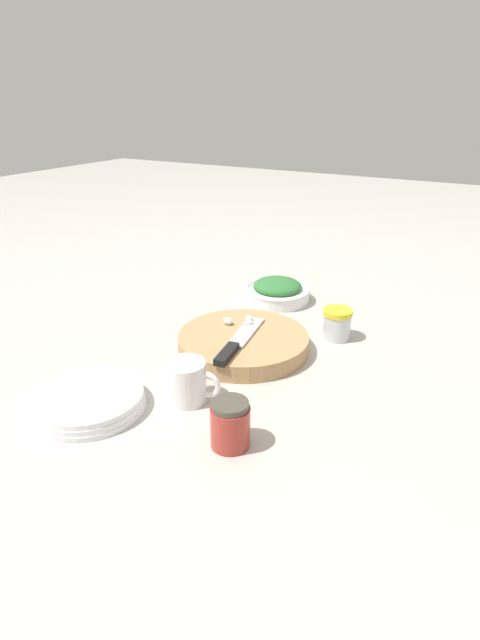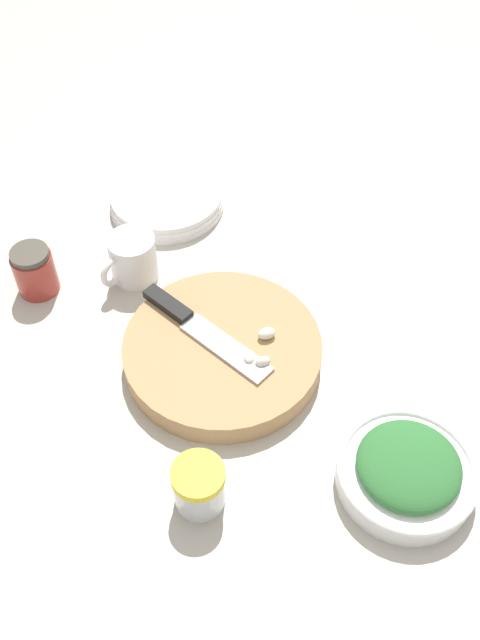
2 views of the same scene
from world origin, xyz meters
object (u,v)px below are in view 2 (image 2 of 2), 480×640
object	(u,v)px
coffee_mug	(132,259)
plate_stack	(167,199)
honey_jar	(35,271)
spice_jar	(199,486)
garlic_cloves	(261,347)
chef_knife	(197,326)
cutting_board	(222,352)
herb_bowl	(407,471)

from	to	relation	value
coffee_mug	plate_stack	distance (m)	0.17
honey_jar	coffee_mug	bearing A→B (deg)	61.79
spice_jar	garlic_cloves	bearing A→B (deg)	120.53
chef_knife	coffee_mug	world-z (taller)	coffee_mug
cutting_board	garlic_cloves	xyz separation A→B (m)	(0.04, 0.03, 0.03)
garlic_cloves	plate_stack	bearing A→B (deg)	165.51
chef_knife	coffee_mug	xyz separation A→B (m)	(-0.17, 0.00, -0.00)
coffee_mug	honey_jar	bearing A→B (deg)	-118.21
chef_knife	honey_jar	bearing A→B (deg)	-71.75
herb_bowl	spice_jar	distance (m)	0.25
herb_bowl	plate_stack	size ratio (longest dim) A/B	0.89
garlic_cloves	herb_bowl	xyz separation A→B (m)	(0.24, 0.03, -0.02)
spice_jar	chef_knife	bearing A→B (deg)	144.11
garlic_cloves	coffee_mug	xyz separation A→B (m)	(-0.25, -0.04, -0.01)
garlic_cloves	honey_jar	size ratio (longest dim) A/B	0.91
spice_jar	cutting_board	bearing A→B (deg)	135.01
plate_stack	cutting_board	bearing A→B (deg)	-21.70
coffee_mug	honey_jar	distance (m)	0.14
honey_jar	garlic_cloves	bearing A→B (deg)	27.37
cutting_board	chef_knife	distance (m)	0.05
coffee_mug	honey_jar	size ratio (longest dim) A/B	1.29
spice_jar	honey_jar	size ratio (longest dim) A/B	0.89
spice_jar	plate_stack	world-z (taller)	spice_jar
cutting_board	honey_jar	bearing A→B (deg)	-154.50
herb_bowl	garlic_cloves	bearing A→B (deg)	-174.04
spice_jar	honey_jar	world-z (taller)	honey_jar
cutting_board	honey_jar	xyz separation A→B (m)	(-0.28, -0.13, 0.02)
coffee_mug	cutting_board	bearing A→B (deg)	1.83
plate_stack	honey_jar	world-z (taller)	honey_jar
plate_stack	chef_knife	bearing A→B (deg)	-26.49
garlic_cloves	coffee_mug	distance (m)	0.26
cutting_board	plate_stack	bearing A→B (deg)	158.30
cutting_board	coffee_mug	bearing A→B (deg)	-178.17
herb_bowl	honey_jar	distance (m)	0.60
herb_bowl	coffee_mug	xyz separation A→B (m)	(-0.50, -0.07, 0.01)
garlic_cloves	spice_jar	distance (m)	0.21
plate_stack	honey_jar	xyz separation A→B (m)	(0.04, -0.26, 0.02)
garlic_cloves	honey_jar	bearing A→B (deg)	-152.63
coffee_mug	plate_stack	bearing A→B (deg)	127.98
cutting_board	spice_jar	size ratio (longest dim) A/B	3.98
herb_bowl	plate_stack	bearing A→B (deg)	173.64
coffee_mug	spice_jar	bearing A→B (deg)	-21.57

